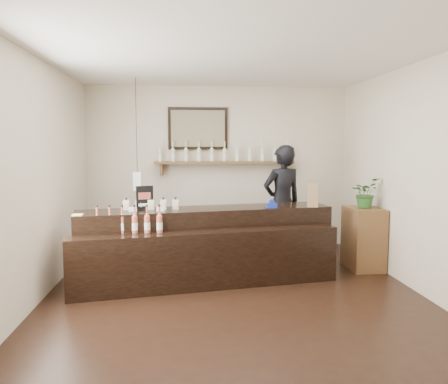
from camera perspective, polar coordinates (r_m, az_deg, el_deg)
ground at (r=5.44m, az=1.28°, el=-13.13°), size 5.00×5.00×0.00m
room_shell at (r=5.13m, az=1.33°, el=5.12°), size 5.00×5.00×5.00m
back_wall_decor at (r=7.49m, az=-1.88°, el=5.84°), size 2.66×0.96×1.69m
counter at (r=5.84m, az=-2.31°, el=-7.21°), size 3.46×1.47×1.11m
promo_sign at (r=5.80m, az=-10.32°, el=-0.76°), size 0.22×0.09×0.31m
paper_bag at (r=6.09m, az=11.54°, el=-0.44°), size 0.17×0.15×0.32m
tape_dispenser at (r=5.93m, az=6.25°, el=-1.64°), size 0.15×0.07×0.12m
side_cabinet at (r=6.69m, az=17.74°, el=-5.77°), size 0.46×0.63×0.89m
potted_plant at (r=6.59m, az=17.92°, el=-0.11°), size 0.52×0.51×0.43m
shopkeeper at (r=6.86m, az=7.61°, el=-0.44°), size 0.86×0.70×2.03m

